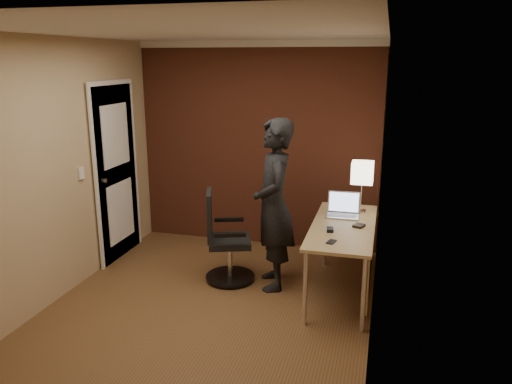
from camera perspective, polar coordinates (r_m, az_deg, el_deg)
room at (r=5.83m, az=-3.45°, el=5.87°), size 4.00×4.00×4.00m
desk at (r=4.96m, az=10.72°, el=-5.18°), size 0.60×1.50×0.73m
desk_lamp at (r=5.27m, az=12.06°, el=2.12°), size 0.22×0.22×0.54m
laptop at (r=5.21m, az=9.94°, el=-1.93°), size 0.34×0.27×0.23m
mouse at (r=4.72m, az=8.46°, el=-4.28°), size 0.07×0.11×0.03m
phone at (r=4.45m, az=8.60°, el=-5.65°), size 0.09×0.13×0.01m
wallet at (r=4.89m, az=11.68°, el=-3.79°), size 0.12×0.14×0.02m
office_chair at (r=5.26m, az=-3.69°, el=-5.79°), size 0.55×0.61×0.96m
person at (r=5.00m, az=2.05°, el=-1.50°), size 0.60×0.74×1.74m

